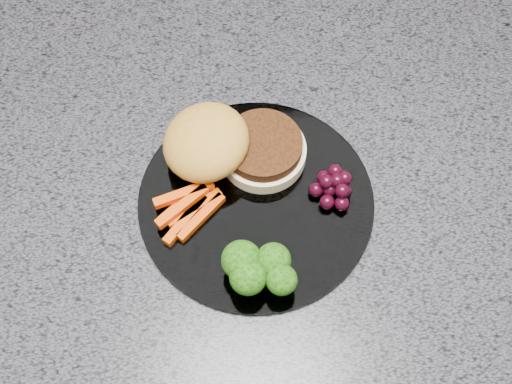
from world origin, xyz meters
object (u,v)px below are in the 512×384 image
(grape_bunch, at_px, (334,186))
(plate, at_px, (256,202))
(island_cabinet, at_px, (206,286))
(burger, at_px, (226,147))

(grape_bunch, bearing_deg, plate, -176.46)
(plate, xyz_separation_m, grape_bunch, (0.09, 0.01, 0.02))
(island_cabinet, xyz_separation_m, plate, (0.08, -0.08, 0.47))
(grape_bunch, bearing_deg, island_cabinet, 156.23)
(plate, bearing_deg, grape_bunch, 3.54)
(burger, height_order, grape_bunch, burger)
(island_cabinet, distance_m, burger, 0.50)
(plate, distance_m, grape_bunch, 0.09)
(island_cabinet, relative_size, plate, 4.62)
(grape_bunch, bearing_deg, burger, 155.86)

